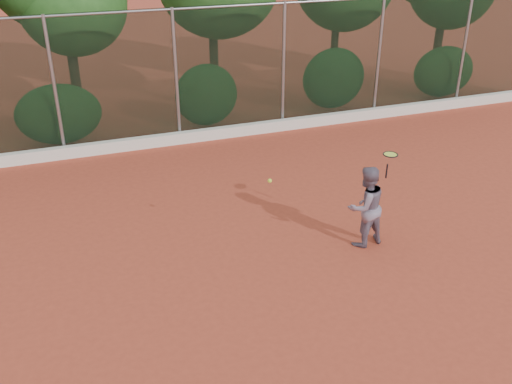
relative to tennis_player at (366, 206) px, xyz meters
name	(u,v)px	position (x,y,z in m)	size (l,w,h in m)	color
ground	(276,283)	(-2.00, -0.63, -0.78)	(80.00, 80.00, 0.00)	#AE4029
concrete_curb	(181,138)	(-2.00, 6.19, -0.63)	(24.00, 0.20, 0.30)	silver
tennis_player	(366,206)	(0.00, 0.00, 0.00)	(0.76, 0.59, 1.57)	slate
chainlink_fence	(176,73)	(-2.00, 6.37, 1.08)	(24.09, 0.09, 3.50)	black
tennis_racket	(390,156)	(0.40, 0.00, 0.94)	(0.28, 0.28, 0.50)	black
tennis_ball_in_flight	(270,181)	(-1.86, 0.09, 0.79)	(0.07, 0.07, 0.07)	#CEED36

